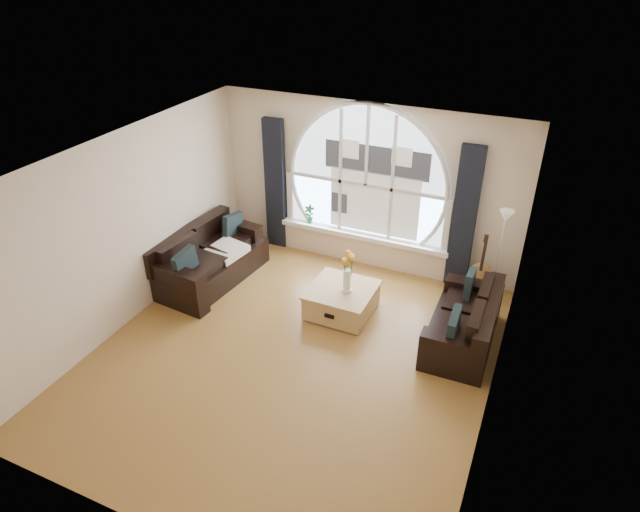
{
  "coord_description": "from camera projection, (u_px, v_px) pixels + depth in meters",
  "views": [
    {
      "loc": [
        2.62,
        -5.02,
        4.84
      ],
      "look_at": [
        0.0,
        0.9,
        1.05
      ],
      "focal_mm": 30.94,
      "sensor_mm": 36.0,
      "label": 1
    }
  ],
  "objects": [
    {
      "name": "potted_plant",
      "position": [
        310.0,
        214.0,
        9.39
      ],
      "size": [
        0.19,
        0.15,
        0.33
      ],
      "primitive_type": "imported",
      "rotation": [
        0.0,
        0.0,
        0.19
      ],
      "color": "#1E6023",
      "rests_on": "window_sill"
    },
    {
      "name": "ground",
      "position": [
        293.0,
        355.0,
        7.32
      ],
      "size": [
        5.0,
        5.5,
        0.01
      ],
      "primitive_type": "cube",
      "color": "brown",
      "rests_on": "ground"
    },
    {
      "name": "window_sill",
      "position": [
        363.0,
        235.0,
        9.16
      ],
      "size": [
        2.9,
        0.22,
        0.08
      ],
      "primitive_type": "cube",
      "color": "white",
      "rests_on": "wall_back"
    },
    {
      "name": "floor_lamp",
      "position": [
        498.0,
        261.0,
        7.87
      ],
      "size": [
        0.24,
        0.24,
        1.6
      ],
      "primitive_type": "cube",
      "color": "#B2B2B2",
      "rests_on": "ground"
    },
    {
      "name": "sofa_left",
      "position": [
        210.0,
        257.0,
        8.75
      ],
      "size": [
        1.15,
        2.0,
        0.85
      ],
      "primitive_type": "cube",
      "rotation": [
        0.0,
        0.0,
        -0.11
      ],
      "color": "black",
      "rests_on": "ground"
    },
    {
      "name": "wall_front",
      "position": [
        138.0,
        431.0,
        4.47
      ],
      "size": [
        5.0,
        0.01,
        2.7
      ],
      "primitive_type": "cube",
      "color": "beige",
      "rests_on": "ground"
    },
    {
      "name": "throw_blanket",
      "position": [
        226.0,
        251.0,
        8.74
      ],
      "size": [
        0.66,
        0.66,
        0.1
      ],
      "primitive_type": "cube",
      "rotation": [
        0.0,
        0.0,
        -0.23
      ],
      "color": "silver",
      "rests_on": "sofa_left"
    },
    {
      "name": "curtain_right",
      "position": [
        464.0,
        219.0,
        8.26
      ],
      "size": [
        0.35,
        0.12,
        2.3
      ],
      "primitive_type": "cube",
      "color": "black",
      "rests_on": "ground"
    },
    {
      "name": "guitar",
      "position": [
        483.0,
        263.0,
        8.36
      ],
      "size": [
        0.36,
        0.24,
        1.06
      ],
      "primitive_type": "cube",
      "rotation": [
        0.0,
        0.0,
        -0.0
      ],
      "color": "olive",
      "rests_on": "ground"
    },
    {
      "name": "arched_window",
      "position": [
        367.0,
        171.0,
        8.65
      ],
      "size": [
        2.6,
        0.06,
        2.15
      ],
      "primitive_type": "cube",
      "color": "silver",
      "rests_on": "wall_back"
    },
    {
      "name": "attic_slope",
      "position": [
        489.0,
        230.0,
        5.37
      ],
      "size": [
        0.92,
        5.5,
        0.72
      ],
      "primitive_type": "cube",
      "color": "silver",
      "rests_on": "ground"
    },
    {
      "name": "neighbor_house",
      "position": [
        375.0,
        180.0,
        8.65
      ],
      "size": [
        1.7,
        0.02,
        1.5
      ],
      "primitive_type": "cube",
      "color": "silver",
      "rests_on": "wall_back"
    },
    {
      "name": "curtain_left",
      "position": [
        275.0,
        185.0,
        9.38
      ],
      "size": [
        0.35,
        0.12,
        2.3
      ],
      "primitive_type": "cube",
      "color": "black",
      "rests_on": "ground"
    },
    {
      "name": "wall_left",
      "position": [
        126.0,
        230.0,
        7.52
      ],
      "size": [
        0.01,
        5.5,
        2.7
      ],
      "primitive_type": "cube",
      "color": "beige",
      "rests_on": "ground"
    },
    {
      "name": "coffee_chest",
      "position": [
        342.0,
        299.0,
        8.05
      ],
      "size": [
        0.93,
        0.93,
        0.45
      ],
      "primitive_type": "cube",
      "rotation": [
        0.0,
        0.0,
        -0.01
      ],
      "color": "tan",
      "rests_on": "ground"
    },
    {
      "name": "wall_right",
      "position": [
        503.0,
        320.0,
        5.77
      ],
      "size": [
        0.01,
        5.5,
        2.7
      ],
      "primitive_type": "cube",
      "color": "beige",
      "rests_on": "ground"
    },
    {
      "name": "ceiling",
      "position": [
        286.0,
        163.0,
        5.96
      ],
      "size": [
        5.0,
        5.5,
        0.01
      ],
      "primitive_type": "cube",
      "color": "silver",
      "rests_on": "ground"
    },
    {
      "name": "wall_back",
      "position": [
        367.0,
        187.0,
        8.81
      ],
      "size": [
        5.0,
        0.01,
        2.7
      ],
      "primitive_type": "cube",
      "color": "beige",
      "rests_on": "ground"
    },
    {
      "name": "window_frame",
      "position": [
        366.0,
        172.0,
        8.63
      ],
      "size": [
        2.76,
        0.08,
        2.15
      ],
      "primitive_type": "cube",
      "color": "white",
      "rests_on": "wall_back"
    },
    {
      "name": "sofa_right",
      "position": [
        464.0,
        318.0,
        7.37
      ],
      "size": [
        0.84,
        1.64,
        0.72
      ],
      "primitive_type": "cube",
      "rotation": [
        0.0,
        0.0,
        0.01
      ],
      "color": "black",
      "rests_on": "ground"
    },
    {
      "name": "vase_flowers",
      "position": [
        347.0,
        268.0,
        7.72
      ],
      "size": [
        0.24,
        0.24,
        0.7
      ],
      "primitive_type": "cube",
      "color": "white",
      "rests_on": "coffee_chest"
    }
  ]
}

